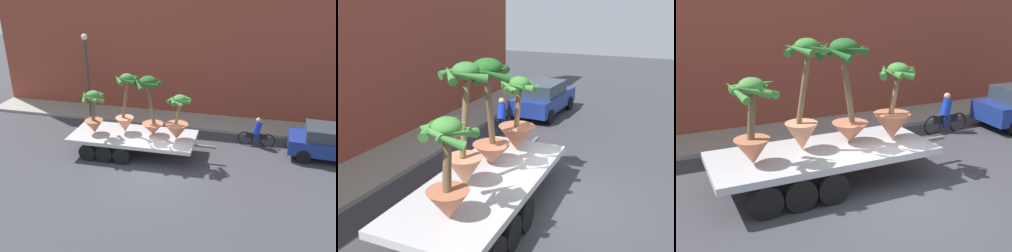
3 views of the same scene
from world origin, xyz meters
TOP-DOWN VIEW (x-y plane):
  - ground_plane at (0.00, 0.00)m, footprint 60.00×60.00m
  - sidewalk at (0.00, 6.10)m, footprint 24.00×2.20m
  - building_facade at (0.00, 7.80)m, footprint 24.00×1.20m
  - flatbed_trailer at (-1.72, 1.62)m, footprint 6.94×2.53m
  - potted_palm_rear at (0.67, 1.67)m, footprint 1.31×1.21m
  - potted_palm_middle at (-0.66, 1.89)m, footprint 1.51×1.53m
  - potted_palm_front at (-3.34, 1.45)m, footprint 1.28×1.31m
  - potted_palm_extra at (-1.90, 1.90)m, footprint 1.28×1.30m
  - cyclist at (4.27, 3.87)m, footprint 1.84×0.36m
  - parked_car at (7.71, 3.29)m, footprint 4.15×2.04m
  - street_lamp at (-5.38, 5.30)m, footprint 0.36×0.36m

SIDE VIEW (x-z plane):
  - ground_plane at x=0.00m, z-range 0.00..0.00m
  - sidewalk at x=0.00m, z-range 0.00..0.15m
  - cyclist at x=4.27m, z-range -0.10..1.44m
  - flatbed_trailer at x=-1.72m, z-range 0.28..1.26m
  - parked_car at x=7.71m, z-range 0.04..1.62m
  - potted_palm_rear at x=0.67m, z-range 0.72..2.88m
  - potted_palm_front at x=-3.34m, z-range 0.90..3.01m
  - potted_palm_extra at x=-1.90m, z-range 0.72..3.62m
  - potted_palm_middle at x=-0.66m, z-range 0.87..3.72m
  - street_lamp at x=-5.38m, z-range 0.82..5.65m
  - building_facade at x=0.00m, z-range 0.00..8.90m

